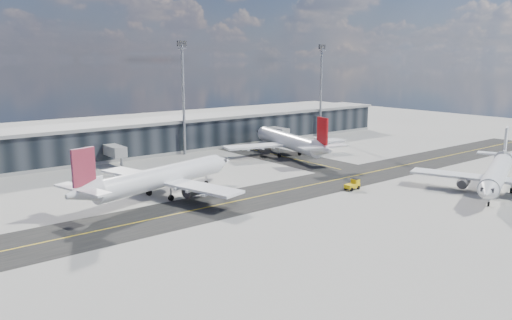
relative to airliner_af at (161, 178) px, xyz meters
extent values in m
plane|color=gray|center=(24.76, -14.13, -3.70)|extent=(300.00, 300.00, 0.00)
cube|color=black|center=(24.76, -10.13, -3.69)|extent=(180.00, 14.00, 0.02)
cube|color=black|center=(42.76, 20.87, -3.69)|extent=(14.00, 50.00, 0.02)
cube|color=yellow|center=(24.76, -10.13, -3.67)|extent=(180.00, 0.25, 0.01)
cube|color=yellow|center=(42.76, 20.87, -3.67)|extent=(0.25, 50.00, 0.01)
cube|color=black|center=(24.76, 40.87, 0.30)|extent=(150.00, 12.00, 8.00)
cube|color=gray|center=(24.76, 40.87, 4.70)|extent=(152.00, 13.00, 0.80)
cube|color=gray|center=(24.76, 40.87, -3.30)|extent=(150.00, 12.20, 0.80)
cube|color=gray|center=(4.76, 32.87, -0.20)|extent=(3.00, 10.00, 2.40)
cylinder|color=gray|center=(4.76, 27.87, -2.50)|extent=(0.60, 0.60, 2.40)
cube|color=gray|center=(54.76, 32.87, -0.20)|extent=(3.00, 10.00, 2.40)
cylinder|color=gray|center=(54.76, 27.87, -2.50)|extent=(0.60, 0.60, 2.40)
cylinder|color=gray|center=(24.76, 33.87, 10.30)|extent=(0.70, 0.70, 28.00)
cube|color=#2D2D30|center=(24.76, 33.87, 24.50)|extent=(2.50, 0.50, 1.40)
cylinder|color=gray|center=(74.76, 33.87, 10.30)|extent=(0.70, 0.70, 28.00)
cube|color=#2D2D30|center=(74.76, 33.87, 24.50)|extent=(2.50, 0.50, 1.40)
cylinder|color=white|center=(0.55, 0.15, 0.06)|extent=(28.24, 10.89, 3.76)
cone|color=white|center=(16.01, 4.26, 0.06)|extent=(5.51, 4.85, 3.76)
cone|color=white|center=(-15.36, -4.09, 0.63)|extent=(6.42, 5.09, 3.76)
cube|color=white|center=(1.46, 0.39, -0.88)|extent=(12.77, 32.12, 0.47)
cylinder|color=#2D2D30|center=(0.92, 6.09, -1.91)|extent=(4.37, 3.11, 2.16)
cylinder|color=#2D2D30|center=(3.82, -4.82, -1.91)|extent=(4.37, 3.11, 2.16)
cube|color=silver|center=(0.92, 6.09, -1.16)|extent=(1.91, 0.85, 0.75)
cube|color=silver|center=(3.82, -4.82, -1.16)|extent=(1.91, 0.85, 0.75)
cube|color=maroon|center=(-14.90, -3.97, 4.58)|extent=(3.93, 1.43, 5.83)
cube|color=white|center=(-15.36, -4.09, 1.19)|extent=(5.45, 11.59, 0.33)
cube|color=#2D2D30|center=(15.55, 4.14, 0.44)|extent=(2.35, 2.48, 0.66)
cylinder|color=gray|center=(11.46, 3.05, -2.57)|extent=(0.28, 0.28, 1.88)
cylinder|color=black|center=(11.46, 3.05, -3.27)|extent=(0.90, 0.54, 0.85)
cylinder|color=black|center=(-1.08, 2.63, -3.18)|extent=(1.12, 0.72, 1.03)
cylinder|color=black|center=(0.37, -2.82, -3.18)|extent=(1.12, 0.72, 1.03)
cylinder|color=white|center=(44.44, 15.62, 0.20)|extent=(11.09, 29.27, 3.90)
cone|color=white|center=(48.58, 31.65, 0.20)|extent=(4.99, 5.69, 3.90)
cone|color=white|center=(40.17, -0.89, 0.78)|extent=(5.24, 6.63, 3.90)
cube|color=white|center=(44.68, 16.56, -0.78)|extent=(33.29, 13.01, 0.49)
cylinder|color=#2D2D30|center=(39.27, 18.97, -1.85)|extent=(3.19, 4.52, 2.24)
cylinder|color=#2D2D30|center=(50.59, 16.04, -1.85)|extent=(3.19, 4.52, 2.24)
cube|color=silver|center=(39.27, 18.97, -1.07)|extent=(0.87, 1.98, 0.78)
cube|color=silver|center=(50.59, 16.04, -1.07)|extent=(0.87, 1.98, 0.78)
cube|color=red|center=(40.29, -0.42, 4.88)|extent=(1.45, 4.07, 6.04)
cube|color=white|center=(40.17, -0.89, 1.37)|extent=(12.00, 5.57, 0.34)
cube|color=#2D2D30|center=(48.46, 31.18, 0.59)|extent=(2.56, 2.42, 0.68)
cylinder|color=gray|center=(47.36, 26.94, -2.53)|extent=(0.28, 0.28, 1.95)
cylinder|color=black|center=(47.36, 26.94, -3.26)|extent=(0.55, 0.93, 0.88)
cylinder|color=black|center=(41.36, 15.41, -3.16)|extent=(0.74, 1.16, 1.07)
cylinder|color=black|center=(47.02, 13.94, -3.16)|extent=(0.74, 1.16, 1.07)
cylinder|color=silver|center=(50.46, -35.28, -0.16)|extent=(26.02, 12.78, 3.53)
cone|color=silver|center=(36.44, -40.65, -0.16)|extent=(5.39, 4.88, 3.53)
cone|color=silver|center=(64.90, -29.75, 0.37)|extent=(6.21, 5.20, 3.53)
cube|color=silver|center=(49.64, -35.60, -1.05)|extent=(14.87, 29.63, 0.44)
cylinder|color=#2D2D30|center=(46.92, -30.96, -2.02)|extent=(4.19, 3.22, 2.03)
cube|color=silver|center=(46.92, -30.96, -1.31)|extent=(1.78, 0.96, 0.71)
cube|color=silver|center=(64.49, -29.91, 4.08)|extent=(3.61, 1.70, 5.48)
cube|color=silver|center=(64.90, -29.75, 0.90)|extent=(6.10, 10.79, 0.31)
cube|color=#2D2D30|center=(36.85, -40.49, 0.19)|extent=(2.35, 2.45, 0.62)
cylinder|color=gray|center=(40.56, -39.07, -2.64)|extent=(0.27, 0.27, 1.77)
cylinder|color=black|center=(40.56, -39.07, -3.30)|extent=(0.85, 0.57, 0.80)
cylinder|color=black|center=(52.24, -37.44, -3.21)|extent=(1.07, 0.76, 0.97)
cylinder|color=black|center=(50.34, -32.49, -3.21)|extent=(1.07, 0.76, 0.97)
cube|color=yellow|center=(31.01, -17.48, -2.91)|extent=(3.22, 1.63, 0.73)
cube|color=yellow|center=(31.95, -17.43, -2.23)|extent=(1.22, 1.42, 0.94)
cube|color=black|center=(31.95, -17.43, -1.86)|extent=(1.12, 1.36, 0.26)
cylinder|color=black|center=(32.02, -16.75, -3.33)|extent=(0.75, 0.30, 0.73)
cylinder|color=black|center=(32.09, -18.11, -3.33)|extent=(0.75, 0.30, 0.73)
cylinder|color=black|center=(29.93, -16.86, -3.33)|extent=(0.75, 0.30, 0.73)
cylinder|color=black|center=(30.00, -18.22, -3.33)|extent=(0.75, 0.30, 0.73)
imported|color=white|center=(40.87, 29.87, -3.04)|extent=(2.86, 4.99, 1.31)
camera|label=1|loc=(-40.26, -77.93, 20.48)|focal=35.00mm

